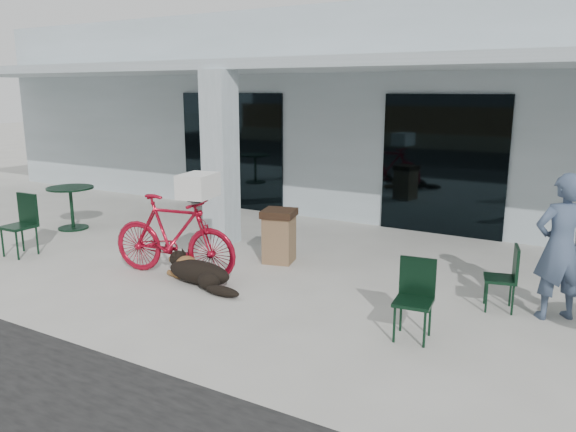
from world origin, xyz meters
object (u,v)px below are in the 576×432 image
Objects in this scene: bicycle at (174,236)px; cafe_chair_far_a at (413,301)px; person at (560,247)px; dog at (199,271)px; cafe_chair_far_b at (500,278)px; cafe_chair_near at (18,226)px; trash_receptacle at (279,236)px; cafe_table_near at (72,208)px.

bicycle is 2.26× the size of cafe_chair_far_a.
person reaches higher than bicycle.
cafe_chair_far_b reaches higher than dog.
cafe_chair_near is (-3.57, -0.40, 0.32)m from dog.
cafe_chair_far_a is 0.50× the size of person.
cafe_chair_far_a is at bearing -0.09° from cafe_chair_near.
cafe_chair_far_a is at bearing -39.63° from cafe_chair_far_b.
person is 4.19m from trash_receptacle.
dog is at bearing 4.76° from cafe_chair_near.
cafe_chair_far_a is (3.85, -0.35, -0.16)m from bicycle.
trash_receptacle is at bearing -39.72° from person.
cafe_chair_near is (0.80, -1.73, 0.09)m from cafe_table_near.
cafe_chair_far_a is at bearing -11.40° from cafe_table_near.
trash_receptacle is (4.80, 0.21, 0.01)m from cafe_table_near.
cafe_table_near is 0.87× the size of cafe_chair_near.
trash_receptacle is (0.43, 1.54, 0.24)m from dog.
person reaches higher than cafe_chair_near.
bicycle reaches higher than cafe_table_near.
dog is 1.61m from trash_receptacle.
trash_receptacle is (1.01, 1.40, -0.18)m from bicycle.
dog is 4.57m from cafe_table_near.
cafe_chair_far_b is at bearing 10.43° from cafe_chair_near.
person reaches higher than cafe_chair_far_a.
cafe_chair_far_a is (3.26, -0.21, 0.26)m from dog.
cafe_chair_far_a reaches higher than cafe_chair_far_b.
cafe_chair_far_b is at bearing -86.48° from bicycle.
bicycle is at bearing -23.69° from person.
bicycle is at bearing -90.82° from cafe_chair_far_b.
bicycle reaches higher than trash_receptacle.
cafe_chair_near is at bearing -65.21° from cafe_table_near.
trash_receptacle reaches higher than cafe_table_near.
person is 2.08× the size of trash_receptacle.
bicycle is 3.87m from cafe_chair_far_a.
bicycle is 1.74m from trash_receptacle.
bicycle is 2.36× the size of trash_receptacle.
dog is 3.61m from cafe_chair_near.
cafe_chair_far_b is (7.51, 1.61, -0.10)m from cafe_chair_near.
cafe_chair_far_a reaches higher than dog.
cafe_chair_near is at bearing -92.04° from cafe_chair_far_b.
cafe_chair_near reaches higher than dog.
cafe_chair_far_a is at bearing 12.16° from person.
cafe_chair_far_a is 1.58m from cafe_chair_far_b.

